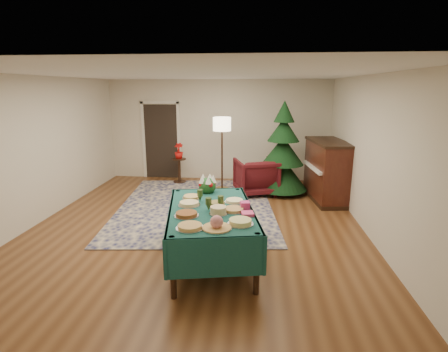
# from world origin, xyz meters

# --- Properties ---
(room_shell) EXTENTS (7.00, 7.00, 7.00)m
(room_shell) POSITION_xyz_m (0.00, 0.00, 1.35)
(room_shell) COLOR #593319
(room_shell) RESTS_ON ground
(doorway) EXTENTS (1.08, 0.04, 2.16)m
(doorway) POSITION_xyz_m (-1.60, 3.48, 1.10)
(doorway) COLOR black
(doorway) RESTS_ON ground
(rug) EXTENTS (3.60, 4.50, 0.02)m
(rug) POSITION_xyz_m (-0.21, 1.06, 0.01)
(rug) COLOR #14184B
(rug) RESTS_ON ground
(buffet_table) EXTENTS (1.57, 2.25, 0.80)m
(buffet_table) POSITION_xyz_m (0.43, -1.30, 0.64)
(buffet_table) COLOR black
(buffet_table) RESTS_ON ground
(platter_0) EXTENTS (0.35, 0.35, 0.05)m
(platter_0) POSITION_xyz_m (0.27, -2.05, 0.83)
(platter_0) COLOR silver
(platter_0) RESTS_ON buffet_table
(platter_1) EXTENTS (0.37, 0.37, 0.17)m
(platter_1) POSITION_xyz_m (0.60, -2.03, 0.87)
(platter_1) COLOR silver
(platter_1) RESTS_ON buffet_table
(platter_2) EXTENTS (0.33, 0.33, 0.07)m
(platter_2) POSITION_xyz_m (0.88, -1.86, 0.83)
(platter_2) COLOR silver
(platter_2) RESTS_ON buffet_table
(platter_3) EXTENTS (0.33, 0.33, 0.06)m
(platter_3) POSITION_xyz_m (0.15, -1.64, 0.83)
(platter_3) COLOR silver
(platter_3) RESTS_ON buffet_table
(platter_4) EXTENTS (0.26, 0.26, 0.11)m
(platter_4) POSITION_xyz_m (0.56, -1.52, 0.86)
(platter_4) COLOR silver
(platter_4) RESTS_ON buffet_table
(platter_5) EXTENTS (0.32, 0.32, 0.05)m
(platter_5) POSITION_xyz_m (0.76, -1.37, 0.82)
(platter_5) COLOR silver
(platter_5) RESTS_ON buffet_table
(platter_6) EXTENTS (0.33, 0.33, 0.06)m
(platter_6) POSITION_xyz_m (0.10, -1.20, 0.83)
(platter_6) COLOR silver
(platter_6) RESTS_ON buffet_table
(platter_7) EXTENTS (0.26, 0.26, 0.08)m
(platter_7) POSITION_xyz_m (0.51, -1.22, 0.84)
(platter_7) COLOR silver
(platter_7) RESTS_ON buffet_table
(platter_8) EXTENTS (0.30, 0.30, 0.05)m
(platter_8) POSITION_xyz_m (0.75, -0.99, 0.82)
(platter_8) COLOR silver
(platter_8) RESTS_ON buffet_table
(platter_9) EXTENTS (0.30, 0.30, 0.05)m
(platter_9) POSITION_xyz_m (0.07, -0.86, 0.82)
(platter_9) COLOR silver
(platter_9) RESTS_ON buffet_table
(goblet_0) EXTENTS (0.09, 0.09, 0.19)m
(goblet_0) POSITION_xyz_m (0.23, -1.00, 0.90)
(goblet_0) COLOR #2D471E
(goblet_0) RESTS_ON buffet_table
(goblet_1) EXTENTS (0.09, 0.09, 0.19)m
(goblet_1) POSITION_xyz_m (0.57, -1.28, 0.90)
(goblet_1) COLOR #2D471E
(goblet_1) RESTS_ON buffet_table
(goblet_2) EXTENTS (0.09, 0.09, 0.19)m
(goblet_2) POSITION_xyz_m (0.41, -1.39, 0.90)
(goblet_2) COLOR #2D471E
(goblet_2) RESTS_ON buffet_table
(napkin_stack) EXTENTS (0.19, 0.19, 0.04)m
(napkin_stack) POSITION_xyz_m (0.96, -1.52, 0.83)
(napkin_stack) COLOR #EB417E
(napkin_stack) RESTS_ON buffet_table
(gift_box) EXTENTS (0.15, 0.15, 0.11)m
(gift_box) POSITION_xyz_m (0.92, -1.27, 0.86)
(gift_box) COLOR #CF397F
(gift_box) RESTS_ON buffet_table
(centerpiece) EXTENTS (0.29, 0.29, 0.33)m
(centerpiece) POSITION_xyz_m (0.27, -0.51, 0.94)
(centerpiece) COLOR #1E4C1E
(centerpiece) RESTS_ON buffet_table
(armchair) EXTENTS (1.13, 1.09, 0.94)m
(armchair) POSITION_xyz_m (1.05, 2.11, 0.47)
(armchair) COLOR #460F14
(armchair) RESTS_ON ground
(floor_lamp) EXTENTS (0.44, 0.44, 1.79)m
(floor_lamp) POSITION_xyz_m (0.21, 2.45, 1.52)
(floor_lamp) COLOR #A57F3F
(floor_lamp) RESTS_ON ground
(side_table) EXTENTS (0.37, 0.37, 0.66)m
(side_table) POSITION_xyz_m (-0.99, 2.96, 0.32)
(side_table) COLOR black
(side_table) RESTS_ON ground
(potted_plant) EXTENTS (0.23, 0.41, 0.23)m
(potted_plant) POSITION_xyz_m (-0.99, 2.96, 0.77)
(potted_plant) COLOR red
(potted_plant) RESTS_ON side_table
(christmas_tree) EXTENTS (1.38, 1.38, 2.21)m
(christmas_tree) POSITION_xyz_m (1.67, 2.25, 0.99)
(christmas_tree) COLOR black
(christmas_tree) RESTS_ON ground
(piano) EXTENTS (0.92, 1.64, 1.35)m
(piano) POSITION_xyz_m (2.65, 1.83, 0.66)
(piano) COLOR black
(piano) RESTS_ON ground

